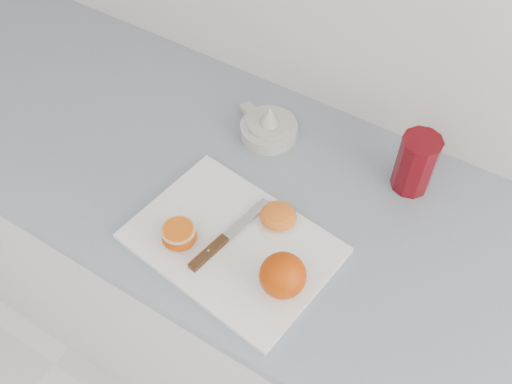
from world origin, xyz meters
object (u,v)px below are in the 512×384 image
half_orange (179,235)px  cutting_board (232,243)px  counter (266,298)px  citrus_juicer (269,127)px  red_tumbler (415,165)px

half_orange → cutting_board: bearing=31.9°
counter → citrus_juicer: 0.50m
counter → cutting_board: (0.01, -0.14, 0.45)m
cutting_board → red_tumbler: red_tumbler is taller
cutting_board → counter: bearing=92.3°
counter → cutting_board: cutting_board is taller
cutting_board → half_orange: size_ratio=5.56×
half_orange → counter: bearing=68.2°
counter → half_orange: half_orange is taller
counter → citrus_juicer: size_ratio=16.18×
half_orange → red_tumbler: bearing=50.1°
half_orange → red_tumbler: red_tumbler is taller
cutting_board → red_tumbler: 0.40m
citrus_juicer → red_tumbler: 0.32m
counter → half_orange: size_ratio=38.10×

